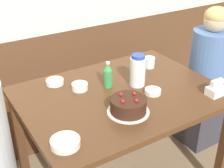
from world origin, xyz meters
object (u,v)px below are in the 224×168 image
(bench_seat, at_px, (70,105))
(soju_bottle, at_px, (108,75))
(napkin_holder, at_px, (216,90))
(bowl_soup_white, at_px, (153,91))
(water_pitcher, at_px, (138,71))
(bowl_sauce_shallow, at_px, (80,87))
(bowl_rice_small, at_px, (65,143))
(person_teal_shirt, at_px, (206,83))
(bowl_side_dish, at_px, (55,82))
(glass_water_tall, at_px, (149,62))
(birthday_cake, at_px, (128,106))

(bench_seat, bearing_deg, soju_bottle, -92.02)
(napkin_holder, height_order, bowl_soup_white, napkin_holder)
(water_pitcher, bearing_deg, napkin_holder, -47.45)
(soju_bottle, xyz_separation_m, bowl_sauce_shallow, (-0.18, 0.06, -0.06))
(soju_bottle, bearing_deg, bowl_rice_small, -140.26)
(napkin_holder, height_order, person_teal_shirt, person_teal_shirt)
(bowl_side_dish, distance_m, person_teal_shirt, 1.24)
(bowl_side_dish, bearing_deg, water_pitcher, -33.22)
(water_pitcher, relative_size, glass_water_tall, 2.73)
(bowl_side_dish, bearing_deg, glass_water_tall, -10.13)
(napkin_holder, xyz_separation_m, person_teal_shirt, (0.40, 0.41, -0.25))
(soju_bottle, height_order, bowl_side_dish, soju_bottle)
(bowl_sauce_shallow, relative_size, glass_water_tall, 1.32)
(bowl_side_dish, bearing_deg, bowl_rice_small, -108.30)
(soju_bottle, relative_size, bowl_soup_white, 1.71)
(water_pitcher, height_order, glass_water_tall, water_pitcher)
(birthday_cake, height_order, bowl_rice_small, birthday_cake)
(bowl_soup_white, height_order, person_teal_shirt, person_teal_shirt)
(bowl_soup_white, xyz_separation_m, bowl_side_dish, (-0.47, 0.45, 0.00))
(bowl_rice_small, height_order, glass_water_tall, glass_water_tall)
(bowl_soup_white, relative_size, bowl_rice_small, 0.70)
(bench_seat, bearing_deg, bowl_soup_white, -80.01)
(napkin_holder, bearing_deg, bowl_side_dish, 140.02)
(soju_bottle, distance_m, bowl_rice_small, 0.64)
(birthday_cake, height_order, bowl_soup_white, birthday_cake)
(bench_seat, xyz_separation_m, bowl_sauce_shallow, (-0.20, -0.65, 0.56))
(napkin_holder, relative_size, bowl_soup_white, 1.06)
(water_pitcher, xyz_separation_m, soju_bottle, (-0.18, 0.08, -0.02))
(bench_seat, height_order, person_teal_shirt, person_teal_shirt)
(bowl_sauce_shallow, xyz_separation_m, person_teal_shirt, (1.09, -0.10, -0.24))
(napkin_holder, bearing_deg, soju_bottle, 138.72)
(bench_seat, xyz_separation_m, water_pitcher, (0.15, -0.80, 0.64))
(soju_bottle, relative_size, person_teal_shirt, 0.15)
(birthday_cake, bearing_deg, glass_water_tall, 41.16)
(water_pitcher, xyz_separation_m, napkin_holder, (0.34, -0.37, -0.07))
(napkin_holder, xyz_separation_m, bowl_side_dish, (-0.79, 0.67, -0.02))
(bench_seat, bearing_deg, person_teal_shirt, -40.55)
(napkin_holder, bearing_deg, bench_seat, 112.68)
(bowl_rice_small, bearing_deg, bench_seat, 65.37)
(napkin_holder, bearing_deg, bowl_soup_white, 145.54)
(soju_bottle, distance_m, napkin_holder, 0.68)
(soju_bottle, height_order, napkin_holder, soju_bottle)
(bowl_soup_white, bearing_deg, glass_water_tall, 55.33)
(bench_seat, relative_size, glass_water_tall, 25.53)
(bowl_soup_white, height_order, bowl_rice_small, bowl_rice_small)
(napkin_holder, height_order, bowl_rice_small, napkin_holder)
(bench_seat, distance_m, glass_water_tall, 0.93)
(bench_seat, xyz_separation_m, glass_water_tall, (0.39, -0.62, 0.58))
(bowl_side_dish, distance_m, glass_water_tall, 0.71)
(bowl_side_dish, bearing_deg, birthday_cake, -67.64)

